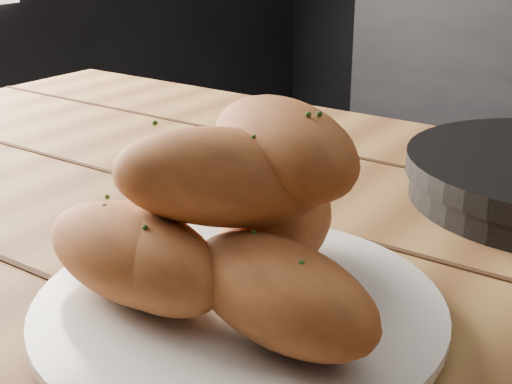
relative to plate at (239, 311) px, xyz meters
name	(u,v)px	position (x,y,z in m)	size (l,w,h in m)	color
plate	(239,311)	(0.00, 0.00, 0.00)	(0.28, 0.28, 0.02)	silver
bread_rolls	(220,227)	(-0.01, 0.00, 0.06)	(0.26, 0.21, 0.13)	#B66532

